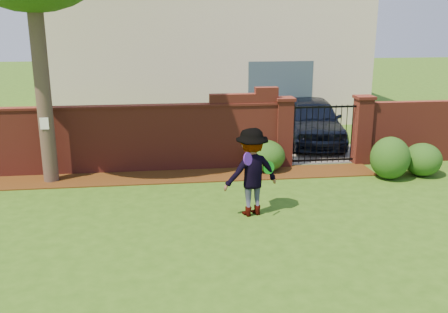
{
  "coord_description": "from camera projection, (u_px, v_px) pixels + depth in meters",
  "views": [
    {
      "loc": [
        -0.84,
        -8.7,
        3.9
      ],
      "look_at": [
        0.45,
        1.4,
        1.05
      ],
      "focal_mm": 39.76,
      "sensor_mm": 36.0,
      "label": 1
    }
  ],
  "objects": [
    {
      "name": "shrub_left",
      "position": [
        266.0,
        156.0,
        12.99
      ],
      "size": [
        1.01,
        1.01,
        0.83
      ],
      "primitive_type": "ellipsoid",
      "color": "#154314",
      "rests_on": "ground"
    },
    {
      "name": "iron_gate",
      "position": [
        323.0,
        134.0,
        13.48
      ],
      "size": [
        1.78,
        0.03,
        1.6
      ],
      "color": "black",
      "rests_on": "ground"
    },
    {
      "name": "man",
      "position": [
        252.0,
        173.0,
        9.96
      ],
      "size": [
        1.31,
        0.97,
        1.81
      ],
      "primitive_type": "imported",
      "rotation": [
        0.0,
        0.0,
        3.43
      ],
      "color": "gray",
      "rests_on": "ground"
    },
    {
      "name": "brick_wall_return",
      "position": [
        430.0,
        131.0,
        13.86
      ],
      "size": [
        4.0,
        0.25,
        1.7
      ],
      "primitive_type": "cube",
      "color": "maroon",
      "rests_on": "ground"
    },
    {
      "name": "ground",
      "position": [
        210.0,
        230.0,
        9.46
      ],
      "size": [
        80.0,
        80.0,
        0.01
      ],
      "primitive_type": "cube",
      "color": "#305816",
      "rests_on": "ground"
    },
    {
      "name": "shrub_right",
      "position": [
        423.0,
        160.0,
        12.62
      ],
      "size": [
        0.95,
        0.95,
        0.84
      ],
      "primitive_type": "ellipsoid",
      "color": "#154314",
      "rests_on": "ground"
    },
    {
      "name": "mulch_bed",
      "position": [
        160.0,
        177.0,
        12.53
      ],
      "size": [
        11.1,
        1.08,
        0.03
      ],
      "primitive_type": "cube",
      "color": "#3B1F0A",
      "rests_on": "ground"
    },
    {
      "name": "paper_notice",
      "position": [
        44.0,
        124.0,
        11.69
      ],
      "size": [
        0.2,
        0.01,
        0.28
      ],
      "primitive_type": "cube",
      "color": "white",
      "rests_on": "tree"
    },
    {
      "name": "frisbee_purple",
      "position": [
        248.0,
        159.0,
        9.41
      ],
      "size": [
        0.23,
        0.23,
        0.25
      ],
      "primitive_type": "cylinder",
      "rotation": [
        1.36,
        0.0,
        0.79
      ],
      "color": "#541BA9",
      "rests_on": "man"
    },
    {
      "name": "pillar_right",
      "position": [
        362.0,
        129.0,
        13.59
      ],
      "size": [
        0.5,
        0.5,
        1.88
      ],
      "color": "maroon",
      "rests_on": "ground"
    },
    {
      "name": "brick_wall",
      "position": [
        117.0,
        137.0,
        12.79
      ],
      "size": [
        8.7,
        0.31,
        2.16
      ],
      "color": "maroon",
      "rests_on": "ground"
    },
    {
      "name": "house",
      "position": [
        205.0,
        37.0,
        20.19
      ],
      "size": [
        12.4,
        6.4,
        6.3
      ],
      "color": "beige",
      "rests_on": "ground"
    },
    {
      "name": "pillar_left",
      "position": [
        284.0,
        132.0,
        13.32
      ],
      "size": [
        0.5,
        0.5,
        1.88
      ],
      "color": "maroon",
      "rests_on": "ground"
    },
    {
      "name": "frisbee_green",
      "position": [
        269.0,
        168.0,
        10.02
      ],
      "size": [
        0.27,
        0.16,
        0.27
      ],
      "primitive_type": "cylinder",
      "rotation": [
        1.43,
        0.0,
        0.39
      ],
      "color": "#1ACA24",
      "rests_on": "man"
    },
    {
      "name": "driveway",
      "position": [
        286.0,
        132.0,
        17.53
      ],
      "size": [
        3.2,
        8.0,
        0.01
      ],
      "primitive_type": "cube",
      "color": "slate",
      "rests_on": "ground"
    },
    {
      "name": "shrub_middle",
      "position": [
        390.0,
        158.0,
        12.35
      ],
      "size": [
        0.97,
        0.97,
        1.07
      ],
      "primitive_type": "ellipsoid",
      "color": "#154314",
      "rests_on": "ground"
    },
    {
      "name": "car",
      "position": [
        313.0,
        122.0,
        15.73
      ],
      "size": [
        2.26,
        4.46,
        1.46
      ],
      "primitive_type": "imported",
      "rotation": [
        0.0,
        0.0,
        -0.13
      ],
      "color": "black",
      "rests_on": "ground"
    }
  ]
}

